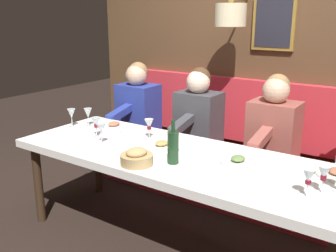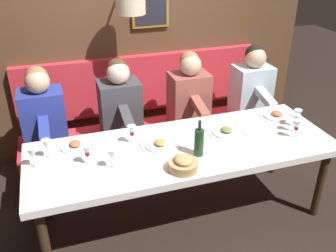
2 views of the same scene
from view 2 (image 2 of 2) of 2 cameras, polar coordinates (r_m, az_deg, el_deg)
name	(u,v)px [view 2 (image 2 of 2)]	position (r m, az deg, el deg)	size (l,w,h in m)	color
ground_plane	(182,215)	(3.48, 2.14, -13.58)	(12.00, 12.00, 0.00)	black
dining_table	(183,153)	(3.07, 2.36, -4.10)	(0.90, 2.51, 0.74)	white
banquette_bench	(154,146)	(4.03, -2.14, -3.12)	(0.52, 2.71, 0.45)	red
back_wall_panel	(137,29)	(4.11, -4.75, 14.71)	(0.59, 3.91, 2.90)	brown
diner_nearest	(252,84)	(4.17, 12.81, 6.37)	(0.60, 0.40, 0.79)	silver
diner_near	(189,92)	(3.86, 3.29, 5.27)	(0.60, 0.40, 0.79)	#934C42
diner_middle	(120,101)	(3.68, -7.42, 3.86)	(0.60, 0.40, 0.79)	#3D3D42
diner_far	(42,111)	(3.63, -18.74, 2.22)	(0.60, 0.40, 0.79)	#283893
place_setting_0	(160,144)	(3.03, -1.22, -2.85)	(0.24, 0.31, 0.05)	white
place_setting_1	(226,132)	(3.25, 8.95, -0.86)	(0.24, 0.32, 0.05)	silver
place_setting_2	(277,115)	(3.64, 16.36, 1.60)	(0.24, 0.32, 0.05)	silver
place_setting_3	(75,145)	(3.11, -14.05, -2.92)	(0.24, 0.32, 0.05)	white
wine_glass_0	(32,154)	(2.89, -20.17, -4.05)	(0.07, 0.07, 0.16)	silver
wine_glass_1	(132,131)	(3.03, -5.58, -0.77)	(0.07, 0.07, 0.16)	silver
wine_glass_2	(297,125)	(3.28, 19.21, 0.08)	(0.07, 0.07, 0.16)	silver
wine_glass_3	(296,120)	(3.38, 19.07, 0.93)	(0.07, 0.07, 0.16)	silver
wine_glass_4	(47,145)	(2.97, -18.16, -2.80)	(0.07, 0.07, 0.16)	silver
wine_glass_5	(298,115)	(3.48, 19.30, 1.66)	(0.07, 0.07, 0.16)	silver
wine_glass_6	(87,151)	(2.81, -12.35, -3.83)	(0.07, 0.07, 0.16)	silver
wine_glass_7	(112,155)	(2.73, -8.65, -4.44)	(0.07, 0.07, 0.16)	silver
wine_bottle	(199,142)	(2.87, 4.79, -2.45)	(0.08, 0.08, 0.30)	#19381E
bread_bowl	(183,164)	(2.73, 2.35, -5.90)	(0.22, 0.22, 0.12)	tan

